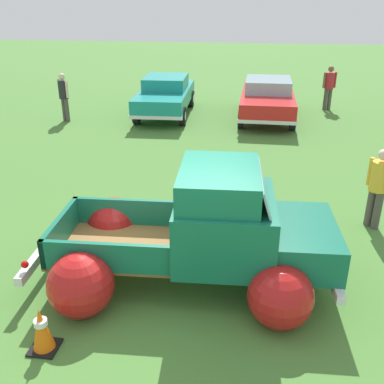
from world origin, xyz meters
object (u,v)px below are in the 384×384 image
object	(u,v)px
spectator_1	(64,94)
lane_cone_0	(42,329)
show_car_0	(166,94)
vintage_pickup_truck	(207,238)
spectator_2	(329,85)
spectator_0	(378,184)
show_car_1	(267,97)

from	to	relation	value
spectator_1	lane_cone_0	world-z (taller)	spectator_1
show_car_0	vintage_pickup_truck	bearing A→B (deg)	12.18
spectator_2	lane_cone_0	bearing A→B (deg)	144.91
spectator_0	spectator_1	world-z (taller)	spectator_1
show_car_0	show_car_1	size ratio (longest dim) A/B	0.99
show_car_1	spectator_1	bearing A→B (deg)	-77.89
show_car_1	spectator_0	distance (m)	8.56
show_car_0	lane_cone_0	bearing A→B (deg)	1.49
lane_cone_0	show_car_0	bearing A→B (deg)	93.97
show_car_0	show_car_1	xyz separation A→B (m)	(3.83, -0.02, 0.00)
show_car_0	spectator_1	size ratio (longest dim) A/B	2.69
vintage_pickup_truck	show_car_1	size ratio (longest dim) A/B	1.01
show_car_1	spectator_0	xyz separation A→B (m)	(1.96, -8.33, 0.12)
vintage_pickup_truck	spectator_1	xyz separation A→B (m)	(-6.18, 9.10, 0.22)
spectator_2	spectator_0	bearing A→B (deg)	163.29
show_car_1	spectator_2	size ratio (longest dim) A/B	2.70
vintage_pickup_truck	spectator_1	bearing A→B (deg)	121.33
show_car_0	spectator_2	xyz separation A→B (m)	(6.24, 1.66, 0.20)
vintage_pickup_truck	spectator_2	world-z (taller)	vintage_pickup_truck
show_car_1	spectator_1	distance (m)	7.39
vintage_pickup_truck	show_car_0	xyz separation A→B (m)	(-2.77, 10.59, 0.03)
vintage_pickup_truck	lane_cone_0	bearing A→B (deg)	-139.28
lane_cone_0	spectator_1	bearing A→B (deg)	111.36
spectator_1	vintage_pickup_truck	bearing A→B (deg)	65.11
show_car_1	spectator_0	bearing A→B (deg)	13.86
spectator_1	show_car_1	bearing A→B (deg)	132.44
vintage_pickup_truck	spectator_2	distance (m)	12.73
spectator_2	vintage_pickup_truck	bearing A→B (deg)	150.02
vintage_pickup_truck	spectator_0	distance (m)	3.77
spectator_0	vintage_pickup_truck	bearing A→B (deg)	177.38
show_car_1	lane_cone_0	bearing A→B (deg)	-12.89
spectator_1	spectator_2	xyz separation A→B (m)	(9.65, 3.15, 0.00)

